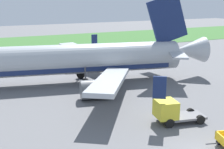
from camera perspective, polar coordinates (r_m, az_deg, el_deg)
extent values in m
cube|color=#3D7033|center=(74.16, -15.02, 5.78)|extent=(220.00, 28.00, 0.06)
cylinder|color=#B2B7BC|center=(37.40, -9.50, 2.84)|extent=(30.10, 10.04, 3.70)
cube|color=navy|center=(37.62, -9.43, 1.32)|extent=(27.13, 9.21, 0.56)
cone|color=#B2B7BC|center=(42.11, 14.49, 4.55)|extent=(5.15, 4.40, 3.52)
cube|color=#B2B7BC|center=(30.10, -0.35, -1.09)|extent=(9.48, 12.20, 1.35)
cube|color=navy|center=(24.67, 9.10, -2.48)|extent=(1.02, 0.79, 1.90)
cylinder|color=slate|center=(31.71, -3.17, -2.85)|extent=(3.58, 2.74, 2.10)
cube|color=#B2B7BC|center=(46.13, -5.14, 4.31)|extent=(4.74, 13.25, 1.35)
cube|color=navy|center=(52.74, -3.40, 6.65)|extent=(1.12, 0.38, 1.90)
cylinder|color=slate|center=(44.71, -6.36, 2.19)|extent=(3.58, 2.74, 2.10)
cube|color=navy|center=(40.15, 10.57, 10.42)|extent=(5.92, 1.63, 6.88)
cube|color=#B2B7BC|center=(37.86, 12.53, 3.75)|extent=(4.18, 5.40, 0.24)
cube|color=#B2B7BC|center=(43.61, 8.86, 5.30)|extent=(2.30, 5.35, 0.24)
cylinder|color=#4C4C51|center=(35.88, -5.14, -0.10)|extent=(0.20, 0.20, 2.04)
cylinder|color=black|center=(36.15, -5.11, -1.67)|extent=(1.17, 0.68, 1.10)
cylinder|color=#4C4C51|center=(40.12, -6.09, 1.43)|extent=(0.20, 0.20, 2.04)
cylinder|color=black|center=(40.36, -6.05, 0.02)|extent=(1.17, 0.68, 1.10)
cube|color=gold|center=(23.10, 20.09, -11.44)|extent=(0.49, 1.37, 0.55)
cylinder|color=#2D2D33|center=(22.98, 18.68, -12.45)|extent=(0.98, 0.36, 0.08)
cylinder|color=black|center=(23.90, 19.86, -12.05)|extent=(0.47, 0.28, 0.44)
cube|color=slate|center=(27.14, 14.02, -7.73)|extent=(3.42, 2.48, 0.20)
cube|color=yellow|center=(25.98, 10.27, -6.52)|extent=(2.05, 2.20, 1.50)
cube|color=#19232D|center=(25.62, 8.64, -6.39)|extent=(0.40, 1.60, 0.67)
cylinder|color=black|center=(25.62, 10.95, -9.15)|extent=(0.84, 0.45, 0.80)
cylinder|color=black|center=(27.04, 9.40, -7.78)|extent=(0.84, 0.45, 0.80)
cylinder|color=black|center=(26.92, 16.57, -8.32)|extent=(0.84, 0.45, 0.80)
cylinder|color=black|center=(28.28, 14.79, -7.08)|extent=(0.84, 0.45, 0.80)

